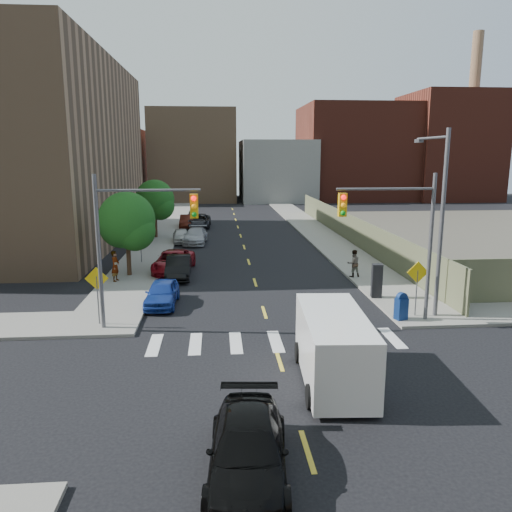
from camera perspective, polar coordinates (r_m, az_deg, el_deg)
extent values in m
plane|color=black|center=(17.91, 3.51, -14.39)|extent=(160.00, 160.00, 0.00)
cube|color=gray|center=(58.20, -9.90, 3.77)|extent=(3.50, 73.00, 0.15)
cube|color=gray|center=(58.82, 5.34, 3.97)|extent=(3.50, 73.00, 0.15)
cube|color=#656949|center=(46.00, 10.52, 3.17)|extent=(0.12, 44.00, 2.50)
cube|color=#592319|center=(88.16, -17.75, 9.87)|extent=(14.00, 18.00, 12.00)
cube|color=#8C6B4C|center=(88.00, -7.11, 11.30)|extent=(14.00, 16.00, 15.00)
cube|color=gray|center=(86.59, 2.30, 9.72)|extent=(12.00, 16.00, 10.00)
cube|color=#592319|center=(91.23, 11.11, 11.50)|extent=(18.00, 18.00, 16.00)
cube|color=#592319|center=(94.93, 21.00, 11.56)|extent=(14.00, 16.00, 18.00)
cylinder|color=#8C6B4C|center=(96.89, 23.43, 14.33)|extent=(1.80, 1.80, 28.00)
cylinder|color=#59595E|center=(22.94, -17.49, 0.15)|extent=(0.18, 0.18, 7.00)
cylinder|color=#59595E|center=(22.17, -12.21, 7.36)|extent=(4.50, 0.12, 0.12)
cube|color=#E5A50C|center=(22.06, -7.09, 5.69)|extent=(0.35, 0.30, 1.05)
cylinder|color=#59595E|center=(24.42, 19.26, 0.71)|extent=(0.18, 0.18, 7.00)
cylinder|color=#59595E|center=(23.25, 14.60, 7.44)|extent=(4.50, 0.12, 0.12)
cube|color=#E5A50C|center=(22.75, 9.85, 5.78)|extent=(0.35, 0.30, 1.05)
cylinder|color=#59595E|center=(25.01, 20.43, 3.20)|extent=(0.20, 0.20, 9.00)
cylinder|color=#59595E|center=(26.34, 19.50, 12.61)|extent=(0.12, 3.50, 0.12)
cube|color=#59595E|center=(27.81, 18.13, 12.40)|extent=(0.25, 0.60, 0.18)
cylinder|color=#59595E|center=(24.02, -17.60, -5.01)|extent=(0.06, 0.06, 2.40)
cube|color=yellow|center=(23.74, -17.76, -2.46)|extent=(1.06, 0.04, 1.06)
cylinder|color=#59595E|center=(25.26, 17.84, -4.21)|extent=(0.06, 0.06, 2.40)
cube|color=yellow|center=(24.99, 17.99, -1.78)|extent=(1.06, 0.04, 1.06)
cylinder|color=#59595E|center=(36.94, -13.01, 0.95)|extent=(0.06, 0.06, 2.40)
cube|color=yellow|center=(36.76, -13.09, 2.63)|extent=(1.06, 0.04, 1.06)
cylinder|color=#332114|center=(33.07, -14.35, -0.13)|extent=(0.28, 0.28, 2.64)
sphere|color=#174213|center=(32.68, -14.56, 3.99)|extent=(3.60, 3.60, 3.60)
sphere|color=#174213|center=(32.39, -13.72, 2.89)|extent=(2.64, 2.64, 2.64)
sphere|color=#174213|center=(33.20, -15.08, 3.34)|extent=(2.88, 2.88, 2.88)
cylinder|color=#332114|center=(47.71, -11.38, 3.52)|extent=(0.28, 0.28, 2.64)
sphere|color=#174213|center=(47.44, -11.49, 6.39)|extent=(3.60, 3.60, 3.60)
sphere|color=#174213|center=(47.15, -10.90, 5.65)|extent=(2.64, 2.64, 2.64)
sphere|color=#174213|center=(47.93, -11.90, 5.92)|extent=(2.88, 2.88, 2.88)
imported|color=#1C3C9C|center=(26.71, -10.69, -4.19)|extent=(1.72, 3.96, 1.33)
imported|color=black|center=(32.39, -8.85, -1.25)|extent=(1.58, 4.33, 1.42)
imported|color=maroon|center=(33.99, -9.37, -0.64)|extent=(2.80, 5.38, 1.45)
imported|color=#A2A4AA|center=(44.58, -6.92, 2.29)|extent=(2.30, 4.89, 1.38)
imported|color=beige|center=(45.20, -8.54, 2.31)|extent=(1.85, 3.87, 1.28)
imported|color=#40150C|center=(54.45, -7.89, 3.94)|extent=(1.45, 4.14, 1.36)
imported|color=black|center=(54.51, -6.52, 4.02)|extent=(2.52, 5.22, 1.43)
imported|color=black|center=(13.16, -0.94, -21.25)|extent=(2.36, 4.97, 1.40)
cube|color=white|center=(17.71, 8.87, -10.21)|extent=(2.41, 5.54, 2.29)
cube|color=black|center=(19.53, 7.85, -7.10)|extent=(2.00, 1.37, 0.94)
cylinder|color=black|center=(19.55, 4.97, -10.93)|extent=(0.34, 0.81, 0.79)
cylinder|color=black|center=(19.85, 10.77, -10.74)|extent=(0.34, 0.81, 0.79)
cylinder|color=black|center=(16.35, 6.32, -15.68)|extent=(0.34, 0.81, 0.79)
cylinder|color=black|center=(16.71, 13.31, -15.30)|extent=(0.34, 0.81, 0.79)
cube|color=navy|center=(24.64, 16.25, -5.81)|extent=(0.64, 0.56, 1.03)
cylinder|color=navy|center=(24.49, 16.33, -4.61)|extent=(0.58, 0.40, 0.53)
cube|color=black|center=(27.88, 13.64, -2.77)|extent=(0.60, 0.52, 1.85)
imported|color=gray|center=(31.76, -15.78, -1.10)|extent=(0.59, 0.77, 1.89)
imported|color=gray|center=(32.23, 11.08, -0.83)|extent=(0.93, 0.77, 1.74)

